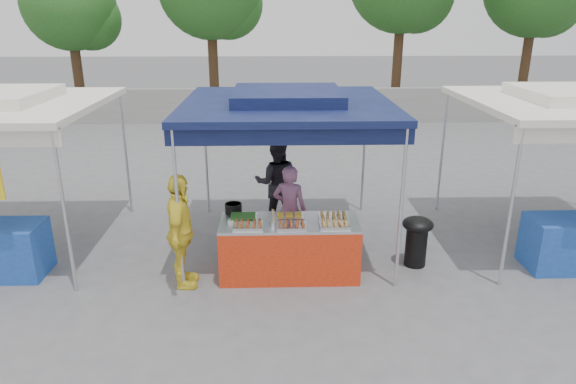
{
  "coord_description": "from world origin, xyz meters",
  "views": [
    {
      "loc": [
        -0.2,
        -6.91,
        3.69
      ],
      "look_at": [
        0.0,
        0.6,
        1.05
      ],
      "focal_mm": 32.0,
      "sensor_mm": 36.0,
      "label": 1
    }
  ],
  "objects_px": {
    "vendor_woman": "(290,210)",
    "helper_man": "(277,183)",
    "wok_burner": "(417,237)",
    "customer_person": "(181,232)",
    "vendor_table": "(289,248)",
    "cooking_pot": "(233,208)"
  },
  "relations": [
    {
      "from": "wok_burner",
      "to": "vendor_woman",
      "type": "relative_size",
      "value": 0.54
    },
    {
      "from": "vendor_woman",
      "to": "customer_person",
      "type": "relative_size",
      "value": 0.89
    },
    {
      "from": "helper_man",
      "to": "customer_person",
      "type": "xyz_separation_m",
      "value": [
        -1.34,
        -2.17,
        0.01
      ]
    },
    {
      "from": "helper_man",
      "to": "customer_person",
      "type": "bearing_deg",
      "value": 60.26
    },
    {
      "from": "vendor_table",
      "to": "vendor_woman",
      "type": "xyz_separation_m",
      "value": [
        0.03,
        0.74,
        0.31
      ]
    },
    {
      "from": "vendor_table",
      "to": "customer_person",
      "type": "xyz_separation_m",
      "value": [
        -1.51,
        -0.29,
        0.4
      ]
    },
    {
      "from": "vendor_woman",
      "to": "customer_person",
      "type": "distance_m",
      "value": 1.85
    },
    {
      "from": "wok_burner",
      "to": "vendor_woman",
      "type": "distance_m",
      "value": 2.0
    },
    {
      "from": "vendor_woman",
      "to": "helper_man",
      "type": "bearing_deg",
      "value": -64.79
    },
    {
      "from": "wok_burner",
      "to": "helper_man",
      "type": "height_order",
      "value": "helper_man"
    },
    {
      "from": "wok_burner",
      "to": "vendor_woman",
      "type": "bearing_deg",
      "value": 142.72
    },
    {
      "from": "vendor_woman",
      "to": "wok_burner",
      "type": "bearing_deg",
      "value": -179.17
    },
    {
      "from": "cooking_pot",
      "to": "customer_person",
      "type": "height_order",
      "value": "customer_person"
    },
    {
      "from": "vendor_table",
      "to": "helper_man",
      "type": "relative_size",
      "value": 1.23
    },
    {
      "from": "vendor_table",
      "to": "vendor_woman",
      "type": "relative_size",
      "value": 1.36
    },
    {
      "from": "vendor_table",
      "to": "vendor_woman",
      "type": "height_order",
      "value": "vendor_woman"
    },
    {
      "from": "wok_burner",
      "to": "customer_person",
      "type": "relative_size",
      "value": 0.48
    },
    {
      "from": "vendor_table",
      "to": "helper_man",
      "type": "height_order",
      "value": "helper_man"
    },
    {
      "from": "cooking_pot",
      "to": "wok_burner",
      "type": "distance_m",
      "value": 2.81
    },
    {
      "from": "cooking_pot",
      "to": "customer_person",
      "type": "relative_size",
      "value": 0.15
    },
    {
      "from": "vendor_table",
      "to": "helper_man",
      "type": "distance_m",
      "value": 1.92
    },
    {
      "from": "vendor_table",
      "to": "cooking_pot",
      "type": "distance_m",
      "value": 1.03
    }
  ]
}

